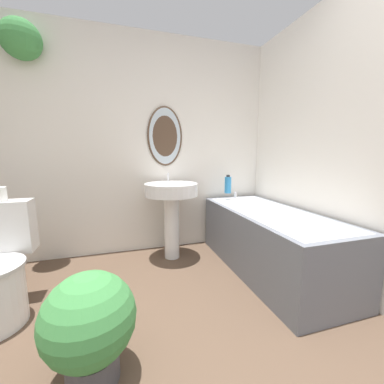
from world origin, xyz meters
TOP-DOWN VIEW (x-y plane):
  - wall_back at (-0.09, 2.31)m, footprint 2.95×0.34m
  - wall_right at (1.45, 1.14)m, footprint 0.06×2.41m
  - pedestal_sink at (0.22, 1.97)m, footprint 0.55×0.55m
  - bathtub at (1.05, 1.43)m, footprint 0.69×1.62m
  - shampoo_bottle at (0.93, 2.09)m, footprint 0.08×0.08m
  - potted_plant at (-0.46, 0.69)m, footprint 0.44×0.44m

SIDE VIEW (x-z plane):
  - bathtub at x=1.05m, z-range -0.03..0.63m
  - potted_plant at x=-0.46m, z-range 0.03..0.59m
  - pedestal_sink at x=0.22m, z-range 0.17..1.08m
  - shampoo_bottle at x=0.93m, z-range 0.65..0.86m
  - wall_right at x=1.45m, z-range 0.00..2.40m
  - wall_back at x=-0.09m, z-range 0.08..2.48m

